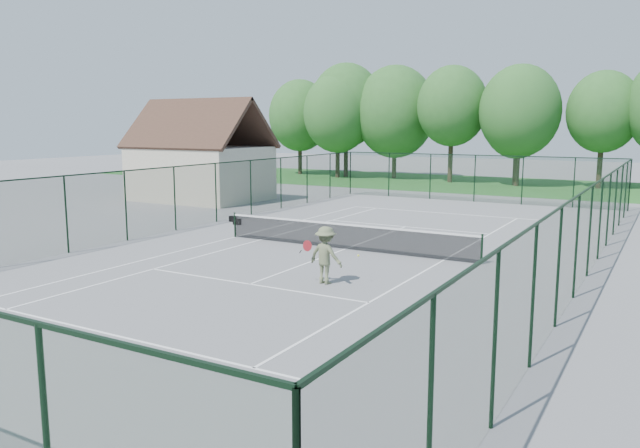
% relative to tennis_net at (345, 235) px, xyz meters
% --- Properties ---
extents(ground, '(140.00, 140.00, 0.00)m').
position_rel_tennis_net_xyz_m(ground, '(0.00, 0.00, -0.58)').
color(ground, gray).
rests_on(ground, ground).
extents(grass_far, '(80.00, 16.00, 0.01)m').
position_rel_tennis_net_xyz_m(grass_far, '(0.00, 30.00, -0.57)').
color(grass_far, '#2B6C28').
rests_on(grass_far, ground).
extents(court_lines, '(11.05, 23.85, 0.01)m').
position_rel_tennis_net_xyz_m(court_lines, '(0.00, 0.00, -0.57)').
color(court_lines, white).
rests_on(court_lines, ground).
extents(tennis_net, '(11.08, 0.08, 1.10)m').
position_rel_tennis_net_xyz_m(tennis_net, '(0.00, 0.00, 0.00)').
color(tennis_net, black).
rests_on(tennis_net, ground).
extents(fence_enclosure, '(18.05, 36.05, 3.02)m').
position_rel_tennis_net_xyz_m(fence_enclosure, '(0.00, 0.00, 0.98)').
color(fence_enclosure, '#16321C').
rests_on(fence_enclosure, ground).
extents(utility_building, '(8.60, 6.27, 6.63)m').
position_rel_tennis_net_xyz_m(utility_building, '(-16.00, 10.00, 2.54)').
color(utility_building, beige).
rests_on(utility_building, ground).
extents(tree_line_far, '(39.40, 6.40, 9.70)m').
position_rel_tennis_net_xyz_m(tree_line_far, '(0.00, 30.00, 5.42)').
color(tree_line_far, '#3A2A1E').
rests_on(tree_line_far, ground).
extents(sports_bag_a, '(0.40, 0.28, 0.29)m').
position_rel_tennis_net_xyz_m(sports_bag_a, '(-8.32, 3.46, -0.43)').
color(sports_bag_a, black).
rests_on(sports_bag_a, ground).
extents(sports_bag_b, '(0.38, 0.24, 0.29)m').
position_rel_tennis_net_xyz_m(sports_bag_b, '(-7.53, 2.80, -0.43)').
color(sports_bag_b, black).
rests_on(sports_bag_b, ground).
extents(tennis_player, '(1.84, 0.94, 1.81)m').
position_rel_tennis_net_xyz_m(tennis_player, '(2.00, -5.12, 0.33)').
color(tennis_player, '#636C4A').
rests_on(tennis_player, ground).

